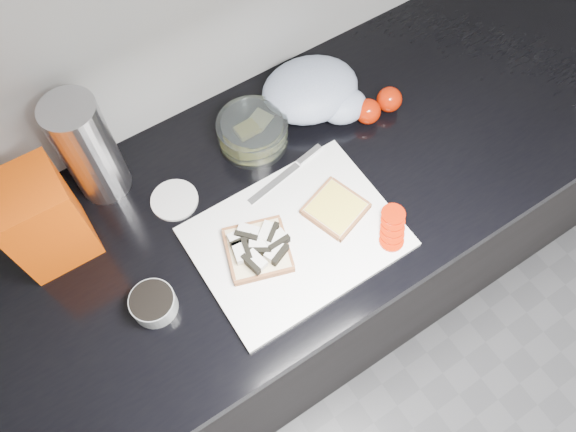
% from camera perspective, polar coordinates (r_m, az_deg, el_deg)
% --- Properties ---
extents(base_cabinet, '(3.50, 0.60, 0.86)m').
position_cam_1_polar(base_cabinet, '(1.60, -1.73, -6.61)').
color(base_cabinet, black).
rests_on(base_cabinet, ground).
extents(countertop, '(3.50, 0.64, 0.04)m').
position_cam_1_polar(countertop, '(1.20, -2.31, 1.25)').
color(countertop, black).
rests_on(countertop, base_cabinet).
extents(cutting_board, '(0.40, 0.30, 0.01)m').
position_cam_1_polar(cutting_board, '(1.13, 0.83, -2.17)').
color(cutting_board, white).
rests_on(cutting_board, countertop).
extents(bread_left, '(0.16, 0.16, 0.04)m').
position_cam_1_polar(bread_left, '(1.10, -3.09, -3.28)').
color(bread_left, '#CDBA90').
rests_on(bread_left, cutting_board).
extents(bread_right, '(0.14, 0.14, 0.02)m').
position_cam_1_polar(bread_right, '(1.15, 4.85, 0.74)').
color(bread_right, '#CDBA90').
rests_on(bread_right, cutting_board).
extents(tomato_slices, '(0.10, 0.11, 0.02)m').
position_cam_1_polar(tomato_slices, '(1.14, 10.55, -1.14)').
color(tomato_slices, '#A81B03').
rests_on(tomato_slices, cutting_board).
extents(knife, '(0.20, 0.05, 0.01)m').
position_cam_1_polar(knife, '(1.20, 0.67, 5.03)').
color(knife, silver).
rests_on(knife, cutting_board).
extents(seed_tub, '(0.09, 0.09, 0.04)m').
position_cam_1_polar(seed_tub, '(1.09, -13.53, -8.60)').
color(seed_tub, gray).
rests_on(seed_tub, countertop).
extents(tub_lid, '(0.12, 0.12, 0.01)m').
position_cam_1_polar(tub_lid, '(1.20, -11.46, 1.61)').
color(tub_lid, silver).
rests_on(tub_lid, countertop).
extents(glass_bowl, '(0.15, 0.15, 0.06)m').
position_cam_1_polar(glass_bowl, '(1.23, -3.62, 8.47)').
color(glass_bowl, silver).
rests_on(glass_bowl, countertop).
extents(bread_bag, '(0.14, 0.13, 0.21)m').
position_cam_1_polar(bread_bag, '(1.13, -23.77, -0.35)').
color(bread_bag, '#ED4D03').
rests_on(bread_bag, countertop).
extents(steel_canister, '(0.11, 0.11, 0.25)m').
position_cam_1_polar(steel_canister, '(1.16, -19.62, 6.37)').
color(steel_canister, '#B8B7BC').
rests_on(steel_canister, countertop).
extents(grocery_bag, '(0.25, 0.23, 0.10)m').
position_cam_1_polar(grocery_bag, '(1.28, 2.75, 12.48)').
color(grocery_bag, '#ADB6D5').
rests_on(grocery_bag, countertop).
extents(whole_tomatoes, '(0.12, 0.06, 0.06)m').
position_cam_1_polar(whole_tomatoes, '(1.30, 9.20, 11.03)').
color(whole_tomatoes, '#A81B03').
rests_on(whole_tomatoes, countertop).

